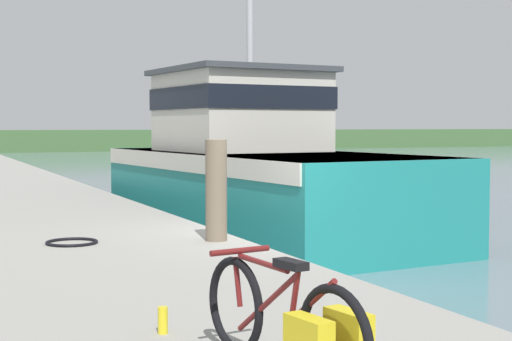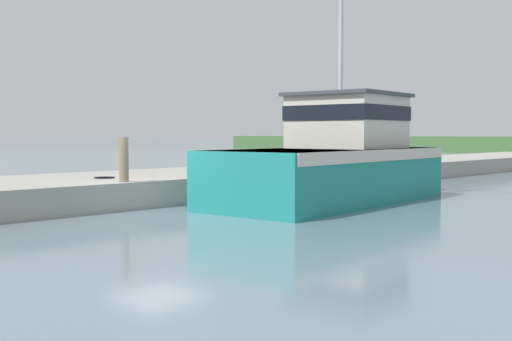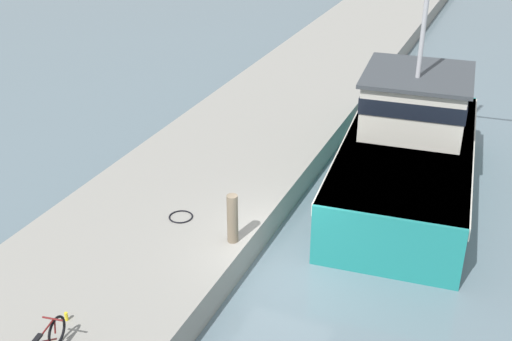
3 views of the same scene
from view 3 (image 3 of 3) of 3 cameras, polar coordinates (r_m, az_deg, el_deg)
The scene contains 6 objects.
ground_plane at distance 16.88m, azimuth 2.11°, elevation -8.90°, with size 320.00×320.00×0.00m, color slate.
dock_pier at distance 18.04m, azimuth -8.80°, elevation -5.03°, with size 5.75×80.00×0.83m, color gray.
fishing_boat_main at distance 20.72m, azimuth 13.43°, elevation 2.07°, with size 4.70×11.14×10.76m.
mooring_post at distance 16.17m, azimuth -2.10°, elevation -4.30°, with size 0.28×0.28×1.33m, color #756651.
hose_coil at distance 17.60m, azimuth -6.70°, elevation -4.10°, with size 0.66×0.66×0.04m, color black.
water_bottle_by_bike at distance 14.58m, azimuth -16.51°, elevation -12.33°, with size 0.07×0.07×0.20m, color yellow.
Camera 3 is at (4.82, -12.76, 9.95)m, focal length 45.00 mm.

